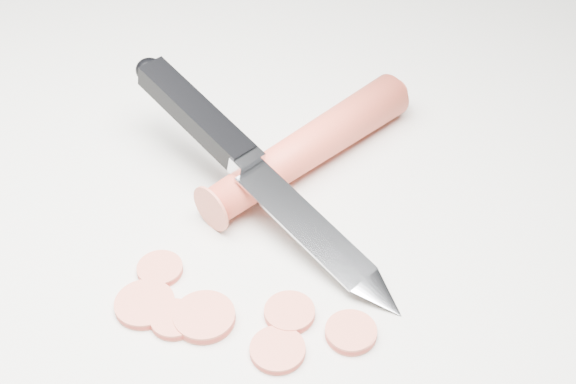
{
  "coord_description": "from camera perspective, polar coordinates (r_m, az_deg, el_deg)",
  "views": [
    {
      "loc": [
        0.01,
        -0.38,
        0.41
      ],
      "look_at": [
        0.04,
        0.04,
        0.02
      ],
      "focal_mm": 50.0,
      "sensor_mm": 36.0,
      "label": 1
    }
  ],
  "objects": [
    {
      "name": "carrot",
      "position": [
        0.62,
        1.49,
        3.23
      ],
      "size": [
        0.17,
        0.15,
        0.03
      ],
      "primitive_type": "cylinder",
      "rotation": [
        1.57,
        0.0,
        -0.87
      ],
      "color": "red",
      "rests_on": "ground"
    },
    {
      "name": "carrot_slice_2",
      "position": [
        0.51,
        -0.75,
        -11.17
      ],
      "size": [
        0.03,
        0.03,
        0.01
      ],
      "primitive_type": "cylinder",
      "color": "#D35E45",
      "rests_on": "ground"
    },
    {
      "name": "carrot_slice_7",
      "position": [
        0.53,
        -5.98,
        -8.84
      ],
      "size": [
        0.04,
        0.04,
        0.01
      ],
      "primitive_type": "cylinder",
      "color": "#D35E45",
      "rests_on": "ground"
    },
    {
      "name": "carrot_slice_5",
      "position": [
        0.53,
        -8.08,
        -8.98
      ],
      "size": [
        0.03,
        0.03,
        0.01
      ],
      "primitive_type": "cylinder",
      "color": "#D35E45",
      "rests_on": "ground"
    },
    {
      "name": "kitchen_knife",
      "position": [
        0.57,
        -1.92,
        1.39
      ],
      "size": [
        0.2,
        0.23,
        0.07
      ],
      "primitive_type": null,
      "color": "#B3B6BA",
      "rests_on": "ground"
    },
    {
      "name": "carrot_slice_1",
      "position": [
        0.54,
        -10.15,
        -7.87
      ],
      "size": [
        0.04,
        0.04,
        0.01
      ],
      "primitive_type": "cylinder",
      "color": "#D35E45",
      "rests_on": "ground"
    },
    {
      "name": "carrot_slice_0",
      "position": [
        0.56,
        -9.1,
        -5.44
      ],
      "size": [
        0.03,
        0.03,
        0.01
      ],
      "primitive_type": "cylinder",
      "color": "#D35E45",
      "rests_on": "ground"
    },
    {
      "name": "carrot_slice_3",
      "position": [
        0.52,
        4.46,
        -10.04
      ],
      "size": [
        0.03,
        0.03,
        0.01
      ],
      "primitive_type": "cylinder",
      "color": "#D35E45",
      "rests_on": "ground"
    },
    {
      "name": "carrot_slice_6",
      "position": [
        0.53,
        0.11,
        -8.58
      ],
      "size": [
        0.03,
        0.03,
        0.01
      ],
      "primitive_type": "cylinder",
      "color": "#D35E45",
      "rests_on": "ground"
    },
    {
      "name": "ground",
      "position": [
        0.56,
        -3.7,
        -4.63
      ],
      "size": [
        2.4,
        2.4,
        0.0
      ],
      "primitive_type": "plane",
      "color": "beige",
      "rests_on": "ground"
    },
    {
      "name": "carrot_slice_4",
      "position": [
        0.52,
        4.5,
        -9.92
      ],
      "size": [
        0.03,
        0.03,
        0.01
      ],
      "primitive_type": "cylinder",
      "color": "#D35E45",
      "rests_on": "ground"
    }
  ]
}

